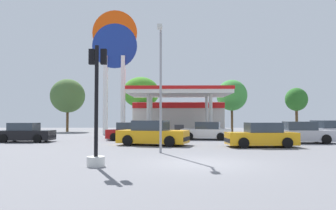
{
  "coord_description": "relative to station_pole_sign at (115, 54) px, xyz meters",
  "views": [
    {
      "loc": [
        -1.03,
        -12.26,
        1.74
      ],
      "look_at": [
        -1.46,
        18.14,
        3.03
      ],
      "focal_mm": 33.49,
      "sensor_mm": 36.0,
      "label": 1
    }
  ],
  "objects": [
    {
      "name": "traffic_signal_1",
      "position": [
        3.27,
        -20.97,
        -6.77
      ],
      "size": [
        0.65,
        0.68,
        4.41
      ],
      "color": "silver",
      "rests_on": "ground"
    },
    {
      "name": "corner_streetlamp",
      "position": [
        5.45,
        -16.78,
        -4.63
      ],
      "size": [
        0.24,
        1.48,
        6.22
      ],
      "color": "gray",
      "rests_on": "ground"
    },
    {
      "name": "car_2",
      "position": [
        18.85,
        -6.5,
        -7.71
      ],
      "size": [
        4.69,
        2.95,
        1.56
      ],
      "color": "black",
      "rests_on": "ground"
    },
    {
      "name": "tree_3",
      "position": [
        22.2,
        8.57,
        -4.26
      ],
      "size": [
        2.83,
        2.83,
        5.7
      ],
      "color": "brown",
      "rests_on": "ground"
    },
    {
      "name": "ground_plane",
      "position": [
        7.07,
        -20.11,
        -8.42
      ],
      "size": [
        90.0,
        90.0,
        0.0
      ],
      "primitive_type": "plane",
      "color": "slate",
      "rests_on": "ground"
    },
    {
      "name": "car_5",
      "position": [
        15.14,
        -10.12,
        -7.74
      ],
      "size": [
        4.3,
        2.1,
        1.51
      ],
      "color": "black",
      "rests_on": "ground"
    },
    {
      "name": "car_1",
      "position": [
        8.83,
        -6.62,
        -7.77
      ],
      "size": [
        4.28,
        2.55,
        1.44
      ],
      "color": "black",
      "rests_on": "ground"
    },
    {
      "name": "gas_station",
      "position": [
        6.69,
        3.53,
        -6.29
      ],
      "size": [
        9.98,
        12.73,
        4.62
      ],
      "color": "beige",
      "rests_on": "ground"
    },
    {
      "name": "car_6",
      "position": [
        4.76,
        -12.03,
        -7.7
      ],
      "size": [
        4.79,
        2.97,
        1.6
      ],
      "color": "black",
      "rests_on": "ground"
    },
    {
      "name": "tree_2",
      "position": [
        13.75,
        8.22,
        -3.72
      ],
      "size": [
        3.93,
        3.93,
        6.72
      ],
      "color": "brown",
      "rests_on": "ground"
    },
    {
      "name": "tree_0",
      "position": [
        -7.65,
        8.24,
        -3.76
      ],
      "size": [
        4.42,
        4.42,
        6.87
      ],
      "color": "brown",
      "rests_on": "ground"
    },
    {
      "name": "car_4",
      "position": [
        -4.79,
        -9.42,
        -7.78
      ],
      "size": [
        3.95,
        1.83,
        1.41
      ],
      "color": "black",
      "rests_on": "ground"
    },
    {
      "name": "station_pole_sign",
      "position": [
        0.0,
        0.0,
        0.0
      ],
      "size": [
        4.69,
        0.56,
        13.06
      ],
      "color": "white",
      "rests_on": "ground"
    },
    {
      "name": "tree_1",
      "position": [
        1.93,
        8.32,
        -3.31
      ],
      "size": [
        4.77,
        4.77,
        7.11
      ],
      "color": "brown",
      "rests_on": "ground"
    },
    {
      "name": "car_3",
      "position": [
        11.43,
        -13.23,
        -7.75
      ],
      "size": [
        4.2,
        2.02,
        1.48
      ],
      "color": "black",
      "rests_on": "ground"
    },
    {
      "name": "car_0",
      "position": [
        2.88,
        -7.72,
        -7.78
      ],
      "size": [
        4.23,
        2.6,
        1.41
      ],
      "color": "black",
      "rests_on": "ground"
    }
  ]
}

